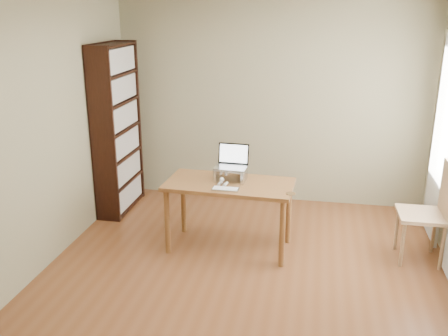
% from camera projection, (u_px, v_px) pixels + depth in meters
% --- Properties ---
extents(room, '(4.04, 4.54, 2.64)m').
position_uv_depth(room, '(248.00, 152.00, 4.35)').
color(room, brown).
rests_on(room, ground).
extents(bookshelf, '(0.30, 0.90, 2.10)m').
position_uv_depth(bookshelf, '(117.00, 129.00, 6.20)').
color(bookshelf, black).
rests_on(bookshelf, ground).
extents(desk, '(1.36, 0.73, 0.75)m').
position_uv_depth(desk, '(229.00, 192.00, 5.25)').
color(desk, brown).
rests_on(desk, ground).
extents(laptop_stand, '(0.32, 0.25, 0.13)m').
position_uv_depth(laptop_stand, '(231.00, 173.00, 5.27)').
color(laptop_stand, silver).
rests_on(laptop_stand, desk).
extents(laptop, '(0.34, 0.29, 0.23)m').
position_uv_depth(laptop, '(232.00, 161.00, 5.29)').
color(laptop, silver).
rests_on(laptop, laptop_stand).
extents(keyboard, '(0.27, 0.12, 0.02)m').
position_uv_depth(keyboard, '(225.00, 189.00, 5.01)').
color(keyboard, silver).
rests_on(keyboard, desk).
extents(coaster, '(0.10, 0.10, 0.01)m').
position_uv_depth(coaster, '(291.00, 193.00, 4.91)').
color(coaster, brown).
rests_on(coaster, desk).
extents(cat, '(0.24, 0.48, 0.15)m').
position_uv_depth(cat, '(229.00, 173.00, 5.31)').
color(cat, '#423C34').
rests_on(cat, desk).
extents(chair, '(0.47, 0.47, 1.05)m').
position_uv_depth(chair, '(431.00, 209.00, 5.00)').
color(chair, tan).
rests_on(chair, ground).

